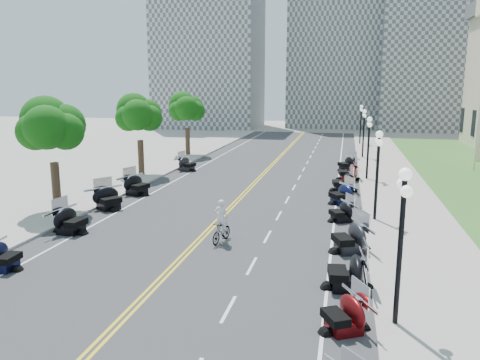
% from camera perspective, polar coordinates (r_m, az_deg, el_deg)
% --- Properties ---
extents(ground, '(160.00, 160.00, 0.00)m').
position_cam_1_polar(ground, '(24.45, -4.10, -6.40)').
color(ground, gray).
extents(road, '(16.00, 90.00, 0.01)m').
position_cam_1_polar(road, '(33.81, 0.82, -1.36)').
color(road, '#333335').
rests_on(road, ground).
extents(centerline_yellow_a, '(0.12, 90.00, 0.00)m').
position_cam_1_polar(centerline_yellow_a, '(33.83, 0.62, -1.34)').
color(centerline_yellow_a, yellow).
rests_on(centerline_yellow_a, road).
extents(centerline_yellow_b, '(0.12, 90.00, 0.00)m').
position_cam_1_polar(centerline_yellow_b, '(33.79, 1.02, -1.36)').
color(centerline_yellow_b, yellow).
rests_on(centerline_yellow_b, road).
extents(edge_line_north, '(0.12, 90.00, 0.00)m').
position_cam_1_polar(edge_line_north, '(33.11, 11.72, -1.86)').
color(edge_line_north, white).
rests_on(edge_line_north, road).
extents(edge_line_south, '(0.12, 90.00, 0.00)m').
position_cam_1_polar(edge_line_south, '(35.66, -9.29, -0.83)').
color(edge_line_south, white).
rests_on(edge_line_south, road).
extents(lane_dash_4, '(0.12, 2.00, 0.00)m').
position_cam_1_polar(lane_dash_4, '(16.49, -1.41, -15.44)').
color(lane_dash_4, white).
rests_on(lane_dash_4, road).
extents(lane_dash_5, '(0.12, 2.00, 0.00)m').
position_cam_1_polar(lane_dash_5, '(20.05, 1.44, -10.41)').
color(lane_dash_5, white).
rests_on(lane_dash_5, road).
extents(lane_dash_6, '(0.12, 2.00, 0.00)m').
position_cam_1_polar(lane_dash_6, '(23.75, 3.37, -6.90)').
color(lane_dash_6, white).
rests_on(lane_dash_6, road).
extents(lane_dash_7, '(0.12, 2.00, 0.00)m').
position_cam_1_polar(lane_dash_7, '(27.54, 4.75, -4.34)').
color(lane_dash_7, white).
rests_on(lane_dash_7, road).
extents(lane_dash_8, '(0.12, 2.00, 0.00)m').
position_cam_1_polar(lane_dash_8, '(31.38, 5.79, -2.41)').
color(lane_dash_8, white).
rests_on(lane_dash_8, road).
extents(lane_dash_9, '(0.12, 2.00, 0.00)m').
position_cam_1_polar(lane_dash_9, '(35.25, 6.60, -0.89)').
color(lane_dash_9, white).
rests_on(lane_dash_9, road).
extents(lane_dash_10, '(0.12, 2.00, 0.00)m').
position_cam_1_polar(lane_dash_10, '(39.15, 7.24, 0.32)').
color(lane_dash_10, white).
rests_on(lane_dash_10, road).
extents(lane_dash_11, '(0.12, 2.00, 0.00)m').
position_cam_1_polar(lane_dash_11, '(43.07, 7.78, 1.31)').
color(lane_dash_11, white).
rests_on(lane_dash_11, road).
extents(lane_dash_12, '(0.12, 2.00, 0.00)m').
position_cam_1_polar(lane_dash_12, '(47.00, 8.22, 2.14)').
color(lane_dash_12, white).
rests_on(lane_dash_12, road).
extents(lane_dash_13, '(0.12, 2.00, 0.00)m').
position_cam_1_polar(lane_dash_13, '(50.94, 8.59, 2.84)').
color(lane_dash_13, white).
rests_on(lane_dash_13, road).
extents(lane_dash_14, '(0.12, 2.00, 0.00)m').
position_cam_1_polar(lane_dash_14, '(54.89, 8.91, 3.44)').
color(lane_dash_14, white).
rests_on(lane_dash_14, road).
extents(lane_dash_15, '(0.12, 2.00, 0.00)m').
position_cam_1_polar(lane_dash_15, '(58.85, 9.19, 3.96)').
color(lane_dash_15, white).
rests_on(lane_dash_15, road).
extents(lane_dash_16, '(0.12, 2.00, 0.00)m').
position_cam_1_polar(lane_dash_16, '(62.81, 9.43, 4.41)').
color(lane_dash_16, white).
rests_on(lane_dash_16, road).
extents(lane_dash_17, '(0.12, 2.00, 0.00)m').
position_cam_1_polar(lane_dash_17, '(66.78, 9.65, 4.81)').
color(lane_dash_17, white).
rests_on(lane_dash_17, road).
extents(lane_dash_18, '(0.12, 2.00, 0.00)m').
position_cam_1_polar(lane_dash_18, '(70.75, 9.84, 5.16)').
color(lane_dash_18, white).
rests_on(lane_dash_18, road).
extents(lane_dash_19, '(0.12, 2.00, 0.00)m').
position_cam_1_polar(lane_dash_19, '(74.72, 10.01, 5.48)').
color(lane_dash_19, white).
rests_on(lane_dash_19, road).
extents(sidewalk_north, '(5.00, 90.00, 0.15)m').
position_cam_1_polar(sidewalk_north, '(33.30, 18.80, -2.05)').
color(sidewalk_north, '#9E9991').
rests_on(sidewalk_north, ground).
extents(sidewalk_south, '(5.00, 90.00, 0.15)m').
position_cam_1_polar(sidewalk_south, '(37.37, -15.13, -0.42)').
color(sidewalk_south, '#9E9991').
rests_on(sidewalk_south, ground).
extents(lawn, '(9.00, 60.00, 0.10)m').
position_cam_1_polar(lawn, '(42.30, 27.18, 0.02)').
color(lawn, '#356023').
rests_on(lawn, ground).
extents(distant_block_a, '(18.00, 14.00, 26.00)m').
position_cam_1_polar(distant_block_a, '(88.03, -3.72, 14.95)').
color(distant_block_a, gray).
rests_on(distant_block_a, ground).
extents(distant_block_b, '(16.00, 12.00, 30.00)m').
position_cam_1_polar(distant_block_b, '(90.62, 11.42, 15.92)').
color(distant_block_b, gray).
rests_on(distant_block_b, ground).
extents(distant_block_c, '(20.00, 14.00, 22.00)m').
position_cam_1_polar(distant_block_c, '(88.64, 23.26, 12.76)').
color(distant_block_c, gray).
rests_on(distant_block_c, ground).
extents(street_lamp_1, '(0.50, 1.20, 4.90)m').
position_cam_1_polar(street_lamp_1, '(15.17, 18.93, -7.92)').
color(street_lamp_1, black).
rests_on(street_lamp_1, sidewalk_north).
extents(street_lamp_2, '(0.50, 1.20, 4.90)m').
position_cam_1_polar(street_lamp_2, '(26.76, 16.36, 0.46)').
color(street_lamp_2, black).
rests_on(street_lamp_2, sidewalk_north).
extents(street_lamp_3, '(0.50, 1.20, 4.90)m').
position_cam_1_polar(street_lamp_3, '(38.61, 15.36, 3.74)').
color(street_lamp_3, black).
rests_on(street_lamp_3, sidewalk_north).
extents(street_lamp_4, '(0.50, 1.20, 4.90)m').
position_cam_1_polar(street_lamp_4, '(50.53, 14.82, 5.48)').
color(street_lamp_4, black).
rests_on(street_lamp_4, sidewalk_north).
extents(street_lamp_5, '(0.50, 1.20, 4.90)m').
position_cam_1_polar(street_lamp_5, '(62.48, 14.49, 6.55)').
color(street_lamp_5, black).
rests_on(street_lamp_5, sidewalk_north).
extents(flagpole, '(1.10, 0.20, 10.00)m').
position_cam_1_polar(flagpole, '(45.71, 27.15, 7.05)').
color(flagpole, silver).
rests_on(flagpole, ground).
extents(tree_2, '(4.80, 4.80, 9.20)m').
position_cam_1_polar(tree_2, '(29.66, -21.95, 5.32)').
color(tree_2, '#235619').
rests_on(tree_2, sidewalk_south).
extents(tree_3, '(4.80, 4.80, 9.20)m').
position_cam_1_polar(tree_3, '(40.08, -12.16, 7.25)').
color(tree_3, '#235619').
rests_on(tree_3, sidewalk_south).
extents(tree_4, '(4.80, 4.80, 9.20)m').
position_cam_1_polar(tree_4, '(51.19, -6.48, 8.27)').
color(tree_4, '#235619').
rests_on(tree_4, sidewalk_south).
extents(motorcycle_n_3, '(2.48, 2.48, 1.28)m').
position_cam_1_polar(motorcycle_n_3, '(15.25, 12.57, -15.45)').
color(motorcycle_n_3, '#590A0C').
rests_on(motorcycle_n_3, road).
extents(motorcycle_n_4, '(2.37, 2.37, 1.51)m').
position_cam_1_polar(motorcycle_n_4, '(18.09, 12.93, -10.65)').
color(motorcycle_n_4, black).
rests_on(motorcycle_n_4, road).
extents(motorcycle_n_5, '(2.85, 2.85, 1.53)m').
position_cam_1_polar(motorcycle_n_5, '(21.95, 13.27, -6.67)').
color(motorcycle_n_5, black).
rests_on(motorcycle_n_5, road).
extents(motorcycle_n_6, '(2.40, 2.40, 1.24)m').
position_cam_1_polar(motorcycle_n_6, '(26.78, 12.26, -3.67)').
color(motorcycle_n_6, black).
rests_on(motorcycle_n_6, road).
extents(motorcycle_n_7, '(2.80, 2.80, 1.42)m').
position_cam_1_polar(motorcycle_n_7, '(30.75, 12.25, -1.56)').
color(motorcycle_n_7, black).
rests_on(motorcycle_n_7, road).
extents(motorcycle_n_8, '(2.48, 2.48, 1.53)m').
position_cam_1_polar(motorcycle_n_8, '(34.37, 12.43, -0.12)').
color(motorcycle_n_8, black).
rests_on(motorcycle_n_8, road).
extents(motorcycle_n_9, '(2.49, 2.49, 1.55)m').
position_cam_1_polar(motorcycle_n_9, '(38.53, 13.04, 1.09)').
color(motorcycle_n_9, '#590A0C').
rests_on(motorcycle_n_9, road).
extents(motorcycle_n_10, '(2.80, 2.80, 1.43)m').
position_cam_1_polar(motorcycle_n_10, '(43.01, 12.91, 2.06)').
color(motorcycle_n_10, black).
rests_on(motorcycle_n_10, road).
extents(motorcycle_s_4, '(2.00, 2.00, 1.32)m').
position_cam_1_polar(motorcycle_s_4, '(21.74, -27.03, -8.11)').
color(motorcycle_s_4, black).
rests_on(motorcycle_s_4, road).
extents(motorcycle_s_5, '(2.36, 2.36, 1.49)m').
position_cam_1_polar(motorcycle_s_5, '(25.61, -19.98, -4.51)').
color(motorcycle_s_5, black).
rests_on(motorcycle_s_5, road).
extents(motorcycle_s_6, '(3.06, 3.06, 1.54)m').
position_cam_1_polar(motorcycle_s_6, '(29.83, -15.78, -2.01)').
color(motorcycle_s_6, black).
rests_on(motorcycle_s_6, road).
extents(motorcycle_s_7, '(2.81, 2.81, 1.55)m').
position_cam_1_polar(motorcycle_s_7, '(33.32, -12.50, -0.46)').
color(motorcycle_s_7, black).
rests_on(motorcycle_s_7, road).
extents(motorcycle_s_9, '(2.46, 2.46, 1.41)m').
position_cam_1_polar(motorcycle_s_9, '(42.06, -6.49, 2.06)').
color(motorcycle_s_9, black).
rests_on(motorcycle_s_9, road).
extents(bicycle, '(0.88, 1.84, 1.06)m').
position_cam_1_polar(bicycle, '(22.76, -2.28, -6.34)').
color(bicycle, '#A51414').
rests_on(bicycle, road).
extents(cyclist_rider, '(0.65, 0.43, 1.79)m').
position_cam_1_polar(cyclist_rider, '(22.37, -2.31, -2.85)').
color(cyclist_rider, silver).
rests_on(cyclist_rider, bicycle).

